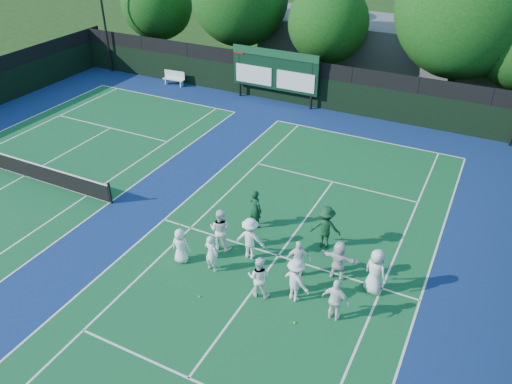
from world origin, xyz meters
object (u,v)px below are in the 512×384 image
at_px(scoreboard, 275,70).
at_px(bench, 174,78).
at_px(tennis_net, 22,167).
at_px(coach_left, 256,209).

height_order(scoreboard, bench, scoreboard).
relative_size(scoreboard, tennis_net, 0.53).
xyz_separation_m(tennis_net, bench, (-0.88, 14.37, 0.06)).
bearing_deg(tennis_net, coach_left, 6.53).
distance_m(scoreboard, bench, 8.04).
bearing_deg(tennis_net, bench, 93.49).
xyz_separation_m(bench, coach_left, (13.16, -12.97, 0.33)).
height_order(scoreboard, coach_left, scoreboard).
distance_m(scoreboard, coach_left, 14.27).
relative_size(scoreboard, bench, 3.64).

